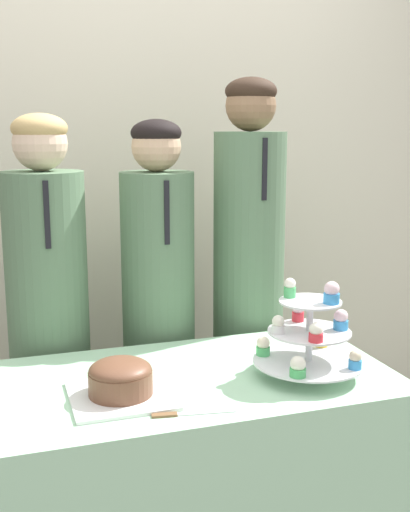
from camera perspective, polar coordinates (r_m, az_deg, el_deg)
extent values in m
cube|color=beige|center=(2.83, -7.63, 8.73)|extent=(9.00, 0.06, 2.70)
cube|color=#A8DBB2|center=(2.13, -1.32, -19.97)|extent=(1.23, 0.65, 0.74)
cube|color=white|center=(1.83, -7.48, -12.19)|extent=(0.28, 0.28, 0.01)
cylinder|color=brown|center=(1.82, -7.52, -11.09)|extent=(0.18, 0.18, 0.07)
ellipsoid|color=brown|center=(1.81, -7.55, -10.03)|extent=(0.17, 0.17, 0.06)
cube|color=silver|center=(1.73, 0.14, -13.74)|extent=(0.16, 0.04, 0.00)
cube|color=brown|center=(1.72, -3.63, -13.97)|extent=(0.07, 0.03, 0.01)
cylinder|color=silver|center=(1.95, 9.24, -7.24)|extent=(0.02, 0.02, 0.23)
cylinder|color=silver|center=(1.98, 9.17, -9.21)|extent=(0.33, 0.33, 0.01)
cylinder|color=silver|center=(1.95, 9.26, -6.65)|extent=(0.25, 0.25, 0.01)
cylinder|color=silver|center=(1.92, 9.34, -4.02)|extent=(0.19, 0.19, 0.01)
cylinder|color=#4CB766|center=(1.85, 8.25, -10.20)|extent=(0.05, 0.05, 0.02)
sphere|color=white|center=(1.84, 8.27, -9.46)|extent=(0.04, 0.04, 0.04)
cylinder|color=#3893DB|center=(1.93, 13.19, -9.35)|extent=(0.04, 0.04, 0.03)
sphere|color=beige|center=(1.92, 13.22, -8.67)|extent=(0.04, 0.04, 0.04)
cylinder|color=yellow|center=(2.10, 10.28, -7.50)|extent=(0.04, 0.04, 0.03)
sphere|color=white|center=(2.09, 10.31, -6.81)|extent=(0.04, 0.04, 0.04)
cylinder|color=#4CB766|center=(2.00, 5.18, -8.39)|extent=(0.04, 0.04, 0.03)
sphere|color=#F4E5C6|center=(1.99, 5.20, -7.70)|extent=(0.04, 0.04, 0.04)
cylinder|color=white|center=(1.91, 6.51, -6.47)|extent=(0.04, 0.04, 0.02)
sphere|color=white|center=(1.90, 6.52, -5.79)|extent=(0.04, 0.04, 0.04)
cylinder|color=#E5333D|center=(1.85, 9.83, -7.14)|extent=(0.04, 0.04, 0.02)
sphere|color=white|center=(1.84, 9.85, -6.43)|extent=(0.04, 0.04, 0.04)
cylinder|color=#3893DB|center=(1.97, 11.96, -6.00)|extent=(0.04, 0.04, 0.03)
sphere|color=silver|center=(1.96, 12.00, -5.26)|extent=(0.04, 0.04, 0.04)
cylinder|color=#E5333D|center=(2.03, 8.26, -5.34)|extent=(0.04, 0.04, 0.03)
sphere|color=silver|center=(2.02, 8.28, -4.66)|extent=(0.04, 0.04, 0.04)
cylinder|color=#4CB766|center=(1.95, 7.54, -3.20)|extent=(0.04, 0.04, 0.03)
sphere|color=white|center=(1.94, 7.56, -2.45)|extent=(0.03, 0.03, 0.03)
cylinder|color=#3893DB|center=(1.90, 11.17, -3.72)|extent=(0.05, 0.05, 0.03)
sphere|color=silver|center=(1.89, 11.20, -2.88)|extent=(0.04, 0.04, 0.04)
cylinder|color=#567556|center=(2.38, -13.54, -8.83)|extent=(0.28, 0.28, 1.33)
sphere|color=beige|center=(2.24, -14.45, 9.65)|extent=(0.18, 0.18, 0.18)
ellipsoid|color=tan|center=(2.24, -14.52, 10.94)|extent=(0.19, 0.19, 0.10)
cube|color=black|center=(2.12, -13.88, 3.57)|extent=(0.02, 0.01, 0.22)
cylinder|color=#567556|center=(2.45, -4.09, -8.15)|extent=(0.27, 0.27, 1.32)
sphere|color=#D6AD89|center=(2.31, -4.35, 9.66)|extent=(0.18, 0.18, 0.18)
ellipsoid|color=black|center=(2.31, -4.37, 10.86)|extent=(0.18, 0.18, 0.10)
cube|color=black|center=(2.19, -3.41, 3.85)|extent=(0.02, 0.01, 0.22)
cylinder|color=#567556|center=(2.53, 3.83, -5.80)|extent=(0.27, 0.27, 1.46)
sphere|color=#8E6B4C|center=(2.42, 4.09, 13.19)|extent=(0.19, 0.19, 0.19)
ellipsoid|color=#332319|center=(2.42, 4.11, 14.40)|extent=(0.19, 0.19, 0.10)
cube|color=black|center=(2.29, 5.33, 7.68)|extent=(0.02, 0.01, 0.22)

